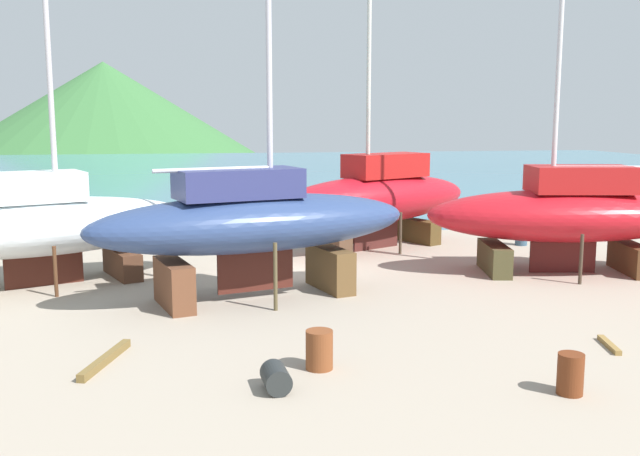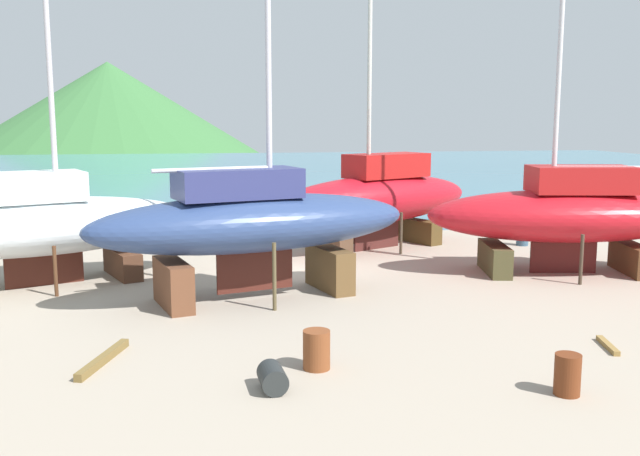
{
  "view_description": "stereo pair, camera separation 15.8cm",
  "coord_description": "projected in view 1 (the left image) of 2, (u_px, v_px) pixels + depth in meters",
  "views": [
    {
      "loc": [
        -3.61,
        -24.75,
        5.6
      ],
      "look_at": [
        0.75,
        -0.09,
        1.69
      ],
      "focal_mm": 39.61,
      "sensor_mm": 36.0,
      "label": 1
    },
    {
      "loc": [
        -3.45,
        -24.78,
        5.6
      ],
      "look_at": [
        0.75,
        -0.09,
        1.69
      ],
      "focal_mm": 39.61,
      "sensor_mm": 36.0,
      "label": 2
    }
  ],
  "objects": [
    {
      "name": "sailboat_large_starboard",
      "position": [
        566.0,
        214.0,
        25.53
      ],
      "size": [
        10.42,
        5.1,
        14.4
      ],
      "rotation": [
        0.0,
        0.0,
        2.96
      ],
      "color": "#464024",
      "rests_on": "ground"
    },
    {
      "name": "sailboat_mid_port",
      "position": [
        40.0,
        224.0,
        23.47
      ],
      "size": [
        10.99,
        6.95,
        17.32
      ],
      "rotation": [
        0.0,
        0.0,
        0.39
      ],
      "color": "#533221",
      "rests_on": "ground"
    },
    {
      "name": "worker",
      "position": [
        224.0,
        228.0,
        30.79
      ],
      "size": [
        0.5,
        0.38,
        1.64
      ],
      "rotation": [
        0.0,
        0.0,
        1.2
      ],
      "color": "orange",
      "rests_on": "ground"
    },
    {
      "name": "barrel_by_slipway",
      "position": [
        319.0,
        350.0,
        15.86
      ],
      "size": [
        0.75,
        0.75,
        0.89
      ],
      "primitive_type": "cylinder",
      "rotation": [
        0.0,
        0.0,
        1.33
      ],
      "color": "brown",
      "rests_on": "ground"
    },
    {
      "name": "timber_plank_near",
      "position": [
        609.0,
        345.0,
        17.41
      ],
      "size": [
        0.45,
        1.3,
        0.12
      ],
      "primitive_type": "cube",
      "rotation": [
        0.0,
        0.0,
        1.34
      ],
      "color": "olive",
      "rests_on": "ground"
    },
    {
      "name": "ground_plane",
      "position": [
        321.0,
        307.0,
        21.18
      ],
      "size": [
        53.41,
        53.41,
        0.0
      ],
      "primitive_type": "plane",
      "color": "#A19381"
    },
    {
      "name": "headland_hill",
      "position": [
        106.0,
        142.0,
        166.28
      ],
      "size": [
        121.93,
        121.93,
        37.15
      ],
      "primitive_type": "cone",
      "color": "#396D38",
      "rests_on": "ground"
    },
    {
      "name": "sailboat_far_slipway",
      "position": [
        377.0,
        197.0,
        30.24
      ],
      "size": [
        10.43,
        7.22,
        18.69
      ],
      "rotation": [
        0.0,
        0.0,
        3.62
      ],
      "color": "#513726",
      "rests_on": "ground"
    },
    {
      "name": "barrel_ochre",
      "position": [
        521.0,
        236.0,
        31.35
      ],
      "size": [
        0.69,
        0.69,
        0.83
      ],
      "primitive_type": "cylinder",
      "rotation": [
        0.0,
        0.0,
        1.19
      ],
      "color": "#37556C",
      "rests_on": "ground"
    },
    {
      "name": "sailboat_small_center",
      "position": [
        254.0,
        222.0,
        21.83
      ],
      "size": [
        10.81,
        5.67,
        16.75
      ],
      "rotation": [
        0.0,
        0.0,
        0.27
      ],
      "color": "brown",
      "rests_on": "ground"
    },
    {
      "name": "sea_water",
      "position": [
        230.0,
        172.0,
        73.84
      ],
      "size": [
        129.81,
        81.56,
        0.01
      ],
      "primitive_type": "cube",
      "color": "teal",
      "rests_on": "ground"
    },
    {
      "name": "barrel_tar_black",
      "position": [
        570.0,
        374.0,
        14.41
      ],
      "size": [
        0.64,
        0.64,
        0.86
      ],
      "primitive_type": "cylinder",
      "rotation": [
        0.0,
        0.0,
        0.23
      ],
      "color": "#622C14",
      "rests_on": "ground"
    },
    {
      "name": "timber_plank_far",
      "position": [
        105.0,
        360.0,
        16.26
      ],
      "size": [
        0.94,
        2.45,
        0.19
      ],
      "primitive_type": "cube",
      "rotation": [
        0.0,
        0.0,
        1.26
      ],
      "color": "brown",
      "rests_on": "ground"
    },
    {
      "name": "barrel_tipped_right",
      "position": [
        276.0,
        378.0,
        14.61
      ],
      "size": [
        0.61,
        0.84,
        0.55
      ],
      "primitive_type": "cylinder",
      "rotation": [
        1.57,
        0.0,
        0.07
      ],
      "color": "#262929",
      "rests_on": "ground"
    }
  ]
}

